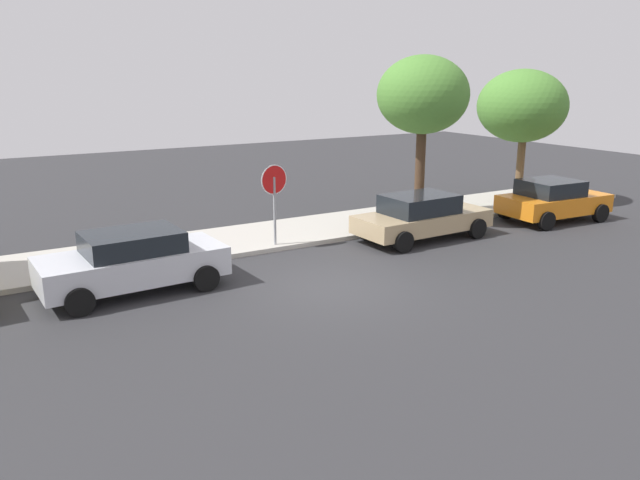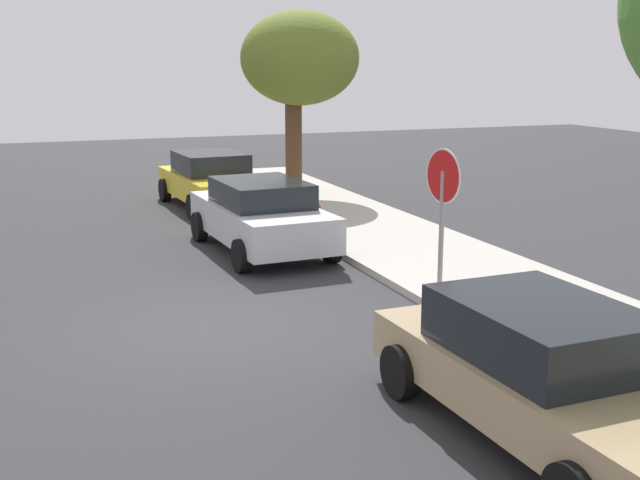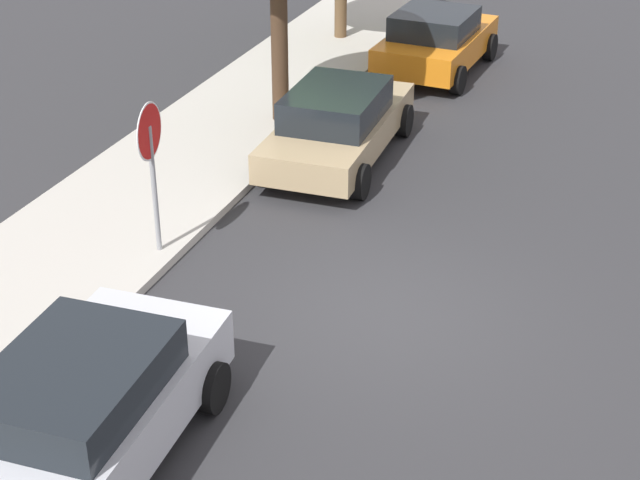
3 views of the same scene
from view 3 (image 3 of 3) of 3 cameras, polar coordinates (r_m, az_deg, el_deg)
name	(u,v)px [view 3 (image 3 of 3)]	position (r m, az deg, el deg)	size (l,w,h in m)	color
ground_plane	(387,310)	(13.94, 3.93, -4.10)	(60.00, 60.00, 0.00)	#2D2D30
sidewalk_curb	(82,245)	(15.85, -13.67, -0.31)	(32.00, 3.16, 0.14)	#B2ADA3
stop_sign	(151,153)	(14.65, -9.80, 5.04)	(0.87, 0.12, 2.53)	gray
parked_car_tan	(338,123)	(18.29, 1.04, 6.81)	(4.49, 2.11, 1.43)	tan
parked_car_silver	(78,416)	(11.07, -13.87, -9.92)	(4.39, 2.21, 1.48)	silver
parked_car_orange	(436,40)	(23.27, 6.76, 11.46)	(3.95, 2.30, 1.47)	orange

